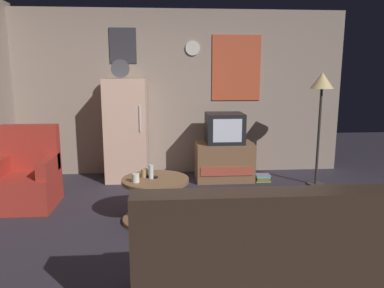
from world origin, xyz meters
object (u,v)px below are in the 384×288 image
Objects in this scene: wine_glass at (151,172)px; tv_stand at (224,161)px; mug_ceramic_white at (136,178)px; fridge at (126,130)px; remote_control at (151,177)px; crt_tv at (225,128)px; standing_lamp at (322,89)px; armchair at (27,178)px; coffee_table at (156,200)px; mug_ceramic_tan at (144,173)px; couch at (264,268)px; book_stack at (262,178)px.

tv_stand is at bearing 55.54° from wine_glass.
fridge is at bearing 98.15° from mug_ceramic_white.
tv_stand is 5.60× the size of remote_control.
tv_stand is at bearing 80.57° from crt_tv.
standing_lamp is 1.66× the size of armchair.
standing_lamp reaches higher than coffee_table.
armchair is (-2.54, -0.91, 0.06)m from tv_stand.
mug_ceramic_tan is at bearing 139.73° from wine_glass.
mug_ceramic_white is (-1.19, -1.63, 0.24)m from tv_stand.
standing_lamp is 2.75m from mug_ceramic_tan.
mug_ceramic_white is at bearing -141.60° from wine_glass.
couch reaches higher than mug_ceramic_tan.
tv_stand is 3.84× the size of book_stack.
wine_glass is 0.10m from mug_ceramic_tan.
coffee_table is 0.32m from wine_glass.
armchair is 0.56× the size of couch.
tv_stand is 5.60× the size of wine_glass.
standing_lamp is at bearing -16.58° from book_stack.
wine_glass is 0.69× the size of book_stack.
remote_control is at bearing -154.24° from standing_lamp.
tv_stand reaches higher than coffee_table.
mug_ceramic_tan is (-1.11, -1.45, 0.24)m from tv_stand.
mug_ceramic_white is 1.54m from armchair.
tv_stand is at bearing 19.75° from armchair.
fridge is 19.67× the size of mug_ceramic_white.
armchair is (-1.50, 0.57, -0.15)m from remote_control.
fridge is at bearing 174.10° from tv_stand.
crt_tv is at bearing 164.16° from standing_lamp.
mug_ceramic_tan is 0.09× the size of armchair.
remote_control is (0.15, 0.15, -0.03)m from mug_ceramic_white.
fridge reaches higher than coffee_table.
armchair reaches higher than mug_ceramic_tan.
mug_ceramic_tan reaches higher than remote_control.
fridge is at bearing 128.41° from remote_control.
book_stack is (2.00, -0.30, -0.70)m from fridge.
book_stack is at bearing 38.01° from mug_ceramic_tan.
wine_glass is (-1.04, -1.51, 0.27)m from tv_stand.
wine_glass reaches higher than book_stack.
standing_lamp is 2.78m from coffee_table.
crt_tv is at bearing 79.36° from remote_control.
armchair is at bearing 136.04° from couch.
coffee_table is 0.37m from mug_ceramic_white.
mug_ceramic_white reaches higher than coffee_table.
couch is at bearing -62.77° from mug_ceramic_tan.
tv_stand is 9.33× the size of mug_ceramic_white.
fridge is 1.58m from armchair.
couch reaches higher than coffee_table.
book_stack is (0.55, -0.15, -0.73)m from crt_tv.
mug_ceramic_tan reaches higher than coffee_table.
couch reaches higher than remote_control.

